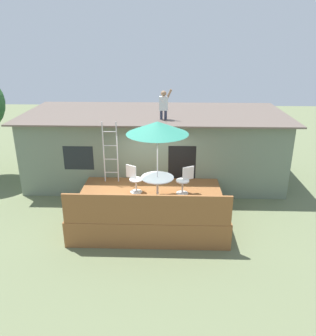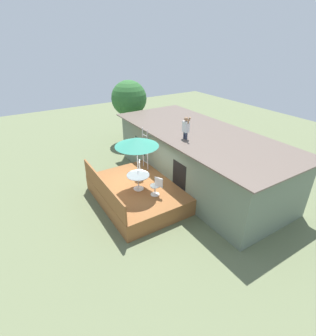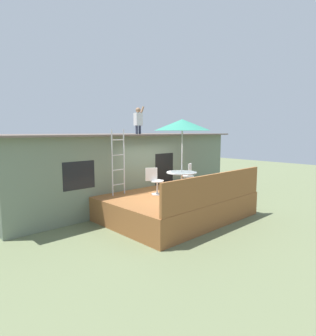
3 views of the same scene
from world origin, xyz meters
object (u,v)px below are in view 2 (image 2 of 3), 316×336
patio_chair_left (140,171)px  backyard_tree (129,99)px  patio_umbrella (137,142)px  patio_table (138,178)px  step_ladder (145,149)px  person_figure (186,126)px  patio_chair_right (156,186)px

patio_chair_left → backyard_tree: backyard_tree is taller
patio_umbrella → backyard_tree: 8.20m
patio_umbrella → patio_chair_left: bearing=148.1°
backyard_tree → patio_table: bearing=-24.0°
step_ladder → backyard_tree: 6.26m
step_ladder → person_figure: bearing=32.2°
step_ladder → backyard_tree: bearing=161.0°
patio_chair_right → backyard_tree: 9.07m
patio_chair_left → patio_chair_right: 1.67m
person_figure → patio_chair_left: person_figure is taller
backyard_tree → step_ladder: bearing=-19.0°
patio_table → person_figure: (0.15, 2.49, 2.05)m
step_ladder → patio_umbrella: bearing=-38.3°
patio_table → step_ladder: bearing=141.7°
patio_umbrella → person_figure: person_figure is taller
patio_table → patio_chair_right: patio_chair_right is taller
patio_umbrella → patio_chair_right: bearing=25.8°
step_ladder → patio_chair_left: size_ratio=2.39×
patio_table → step_ladder: size_ratio=0.47×
patio_table → patio_umbrella: size_ratio=0.41×
patio_chair_left → patio_chair_right: (1.67, -0.07, 0.00)m
patio_chair_right → step_ladder: bearing=-45.3°
patio_umbrella → step_ladder: size_ratio=1.15×
patio_umbrella → step_ladder: patio_umbrella is taller
person_figure → patio_umbrella: bearing=-93.4°
patio_chair_right → backyard_tree: bearing=-45.0°
patio_chair_right → person_figure: bearing=-96.3°
patio_table → patio_chair_left: patio_chair_left is taller
patio_table → person_figure: size_ratio=0.94×
patio_table → person_figure: bearing=86.6°
patio_umbrella → patio_chair_left: (-0.79, 0.49, -1.89)m
patio_chair_right → patio_table: bearing=0.0°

